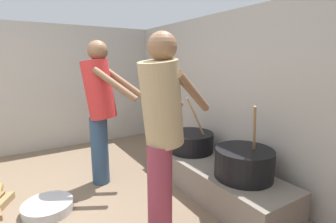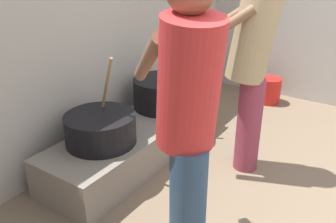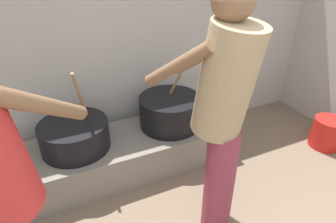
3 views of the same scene
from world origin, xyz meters
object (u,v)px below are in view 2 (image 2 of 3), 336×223
cooking_pot_main (101,129)px  cooking_pot_secondary (163,93)px  bucket_red_plastic (268,90)px  cook_in_red_shirt (188,117)px  cook_in_tan_shirt (251,60)px

cooking_pot_main → cooking_pot_secondary: (0.85, 0.00, 0.02)m
bucket_red_plastic → cooking_pot_secondary: bearing=159.5°
cooking_pot_secondary → bucket_red_plastic: size_ratio=2.39×
cooking_pot_main → cook_in_red_shirt: cook_in_red_shirt is taller
cooking_pot_secondary → cook_in_red_shirt: cook_in_red_shirt is taller
cook_in_red_shirt → cooking_pot_main: bearing=68.9°
cook_in_tan_shirt → bucket_red_plastic: bearing=11.4°
cook_in_tan_shirt → cook_in_red_shirt: bearing=-173.2°
cooking_pot_secondary → cook_in_tan_shirt: cook_in_tan_shirt is taller
cooking_pot_secondary → cook_in_red_shirt: size_ratio=0.44×
cook_in_tan_shirt → cook_in_red_shirt: size_ratio=1.00×
cook_in_tan_shirt → bucket_red_plastic: cook_in_tan_shirt is taller
cooking_pot_main → bucket_red_plastic: bearing=-13.3°
cook_in_red_shirt → cooking_pot_secondary: bearing=39.2°
bucket_red_plastic → cooking_pot_main: bearing=166.7°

